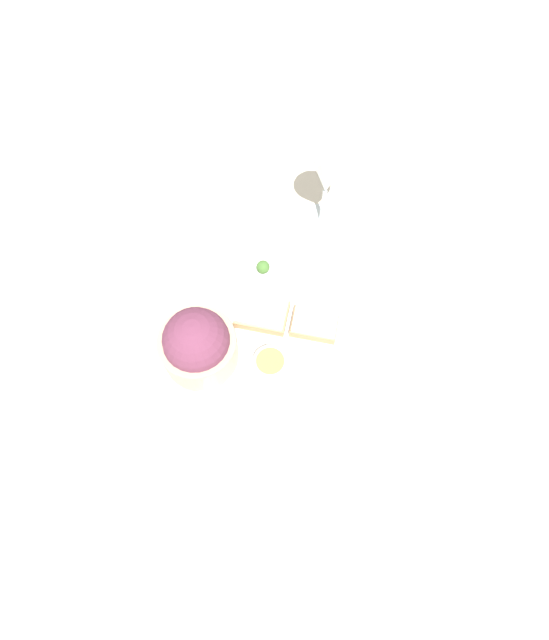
{
  "coord_description": "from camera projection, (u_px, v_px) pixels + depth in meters",
  "views": [
    {
      "loc": [
        0.2,
        -0.27,
        0.76
      ],
      "look_at": [
        0.0,
        0.0,
        0.03
      ],
      "focal_mm": 28.0,
      "sensor_mm": 36.0,
      "label": 1
    }
  ],
  "objects": [
    {
      "name": "ground_plane",
      "position": [
        274.0,
        329.0,
        0.83
      ],
      "size": [
        4.0,
        4.0,
        0.0
      ],
      "primitive_type": "plane",
      "color": "beige"
    },
    {
      "name": "sauce_ramekin",
      "position": [
        270.0,
        364.0,
        0.77
      ],
      "size": [
        0.05,
        0.05,
        0.03
      ],
      "color": "beige",
      "rests_on": "dinner_plate"
    },
    {
      "name": "cheese_toast_near",
      "position": [
        260.0,
        315.0,
        0.81
      ],
      "size": [
        0.1,
        0.09,
        0.03
      ],
      "color": "tan",
      "rests_on": "dinner_plate"
    },
    {
      "name": "garnish",
      "position": [
        263.0,
        267.0,
        0.85
      ],
      "size": [
        0.02,
        0.02,
        0.02
      ],
      "color": "#477533",
      "rests_on": "dinner_plate"
    },
    {
      "name": "cheese_toast_far",
      "position": [
        314.0,
        324.0,
        0.8
      ],
      "size": [
        0.09,
        0.08,
        0.03
      ],
      "color": "tan",
      "rests_on": "dinner_plate"
    },
    {
      "name": "dinner_plate",
      "position": [
        274.0,
        327.0,
        0.82
      ],
      "size": [
        0.33,
        0.33,
        0.01
      ],
      "color": "white",
      "rests_on": "ground_plane"
    },
    {
      "name": "fork",
      "position": [
        437.0,
        392.0,
        0.78
      ],
      "size": [
        0.13,
        0.15,
        0.01
      ],
      "color": "silver",
      "rests_on": "ground_plane"
    },
    {
      "name": "wine_glass",
      "position": [
        328.0,
        175.0,
        0.8
      ],
      "size": [
        0.07,
        0.07,
        0.18
      ],
      "color": "silver",
      "rests_on": "ground_plane"
    },
    {
      "name": "salad_bowl",
      "position": [
        198.0,
        344.0,
        0.75
      ],
      "size": [
        0.12,
        0.12,
        0.11
      ],
      "color": "tan",
      "rests_on": "dinner_plate"
    }
  ]
}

